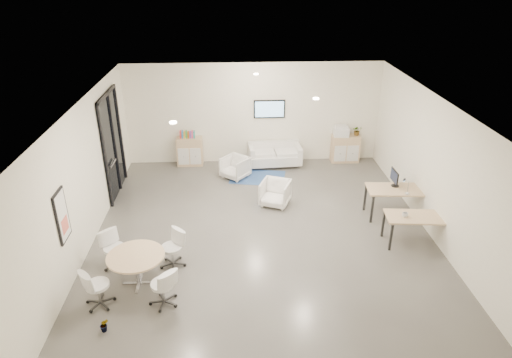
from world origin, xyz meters
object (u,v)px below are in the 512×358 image
Objects in this scene: armchair_left at (235,166)px; armchair_right at (275,192)px; sideboard_right at (345,149)px; desk_rear at (397,191)px; desk_front at (415,219)px; loveseat at (274,155)px; sideboard_left at (190,151)px; round_table at (136,259)px.

armchair_left is 2.06m from armchair_right.
sideboard_right reaches higher than armchair_right.
desk_rear is 1.09× the size of desk_front.
armchair_right is at bearing -98.71° from loveseat.
armchair_right is at bearing 170.15° from desk_rear.
sideboard_right reaches higher than armchair_left.
armchair_right is at bearing 151.85° from desk_front.
sideboard_left reaches higher than desk_front.
armchair_left reaches higher than round_table.
loveseat is 2.34× the size of armchair_left.
loveseat is at bearing 133.57° from desk_rear.
loveseat reaches higher than round_table.
round_table is (-3.08, -3.20, 0.24)m from armchair_right.
round_table is (-3.30, -5.84, 0.28)m from loveseat.
sideboard_right is at bearing 46.91° from round_table.
sideboard_left reaches higher than sideboard_right.
sideboard_left is at bearing 179.95° from sideboard_right.
desk_front is (5.50, -4.82, 0.17)m from sideboard_left.
desk_front is (0.02, -1.25, -0.06)m from desk_rear.
sideboard_left is at bearing -176.40° from armchair_left.
sideboard_left is 7.32m from desk_front.
sideboard_left is 1.77m from armchair_left.
round_table is at bearing -133.09° from sideboard_right.
armchair_left reaches higher than desk_front.
armchair_right is at bearing -19.47° from armchair_left.
desk_front is at bearing -84.73° from desk_rear.
desk_front is at bearing -41.22° from sideboard_left.
sideboard_right is at bearing 0.38° from loveseat.
desk_rear is (3.00, -0.75, 0.32)m from armchair_right.
loveseat is 6.71m from round_table.
desk_front is 6.22m from round_table.
loveseat is (2.70, -0.18, -0.12)m from sideboard_left.
desk_rear reaches higher than armchair_right.
armchair_right is 0.49× the size of desk_rear.
armchair_left is at bearing -163.82° from sideboard_right.
sideboard_right is 8.23m from round_table.
armchair_left is (-1.27, -0.87, 0.03)m from loveseat.
armchair_left is 4.78m from desk_rear.
loveseat is 1.47× the size of round_table.
armchair_right is (-0.22, -2.64, 0.04)m from loveseat.
sideboard_right is at bearing 101.11° from desk_front.
desk_rear reaches higher than desk_front.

